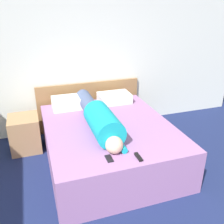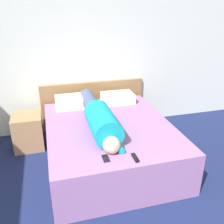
{
  "view_description": "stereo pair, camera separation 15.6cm",
  "coord_description": "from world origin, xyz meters",
  "views": [
    {
      "loc": [
        -0.66,
        -0.25,
        2.05
      ],
      "look_at": [
        0.23,
        2.44,
        0.81
      ],
      "focal_mm": 40.0,
      "sensor_mm": 36.0,
      "label": 1
    },
    {
      "loc": [
        -0.51,
        -0.3,
        2.05
      ],
      "look_at": [
        0.23,
        2.44,
        0.81
      ],
      "focal_mm": 40.0,
      "sensor_mm": 36.0,
      "label": 2
    }
  ],
  "objects": [
    {
      "name": "wall_back",
      "position": [
        0.0,
        3.75,
        1.3
      ],
      "size": [
        6.32,
        0.06,
        2.6
      ],
      "color": "silver",
      "rests_on": "ground_plane"
    },
    {
      "name": "pillow_second",
      "position": [
        0.58,
        3.36,
        0.63
      ],
      "size": [
        0.51,
        0.35,
        0.15
      ],
      "color": "white",
      "rests_on": "bed"
    },
    {
      "name": "cell_phone",
      "position": [
        -0.0,
        1.83,
        0.56
      ],
      "size": [
        0.06,
        0.13,
        0.01
      ],
      "color": "black",
      "rests_on": "bed"
    },
    {
      "name": "tv_remote",
      "position": [
        0.3,
        1.76,
        0.57
      ],
      "size": [
        0.04,
        0.15,
        0.02
      ],
      "color": "black",
      "rests_on": "bed"
    },
    {
      "name": "pillow_near_headboard",
      "position": [
        -0.15,
        3.36,
        0.64
      ],
      "size": [
        0.53,
        0.35,
        0.16
      ],
      "color": "white",
      "rests_on": "bed"
    },
    {
      "name": "headboard",
      "position": [
        0.23,
        3.68,
        0.41
      ],
      "size": [
        1.76,
        0.04,
        0.83
      ],
      "color": "olive",
      "rests_on": "ground_plane"
    },
    {
      "name": "nightstand",
      "position": [
        -0.86,
        3.27,
        0.26
      ],
      "size": [
        0.43,
        0.46,
        0.53
      ],
      "color": "#A37A51",
      "rests_on": "ground_plane"
    },
    {
      "name": "person_lying",
      "position": [
        0.09,
        2.55,
        0.7
      ],
      "size": [
        0.34,
        1.68,
        0.34
      ],
      "color": "#DBB293",
      "rests_on": "bed"
    },
    {
      "name": "bed",
      "position": [
        0.23,
        2.59,
        0.28
      ],
      "size": [
        1.64,
        1.96,
        0.56
      ],
      "color": "#936699",
      "rests_on": "ground_plane"
    }
  ]
}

